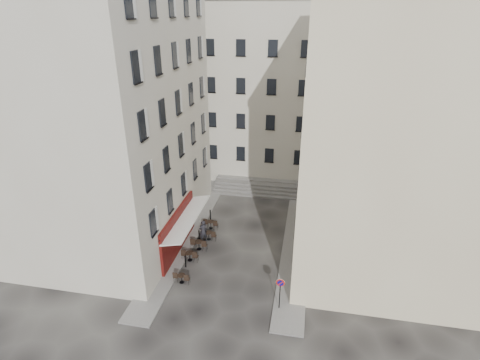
% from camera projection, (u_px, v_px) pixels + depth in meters
% --- Properties ---
extents(ground, '(90.00, 90.00, 0.00)m').
position_uv_depth(ground, '(232.00, 264.00, 27.75)').
color(ground, black).
rests_on(ground, ground).
extents(sidewalk_left, '(2.00, 22.00, 0.12)m').
position_uv_depth(sidewalk_left, '(190.00, 229.00, 32.08)').
color(sidewalk_left, slate).
rests_on(sidewalk_left, ground).
extents(sidewalk_right, '(2.00, 18.00, 0.12)m').
position_uv_depth(sidewalk_right, '(295.00, 247.00, 29.63)').
color(sidewalk_right, slate).
rests_on(sidewalk_right, ground).
extents(building_left, '(12.20, 16.20, 20.60)m').
position_uv_depth(building_left, '(102.00, 111.00, 27.98)').
color(building_left, '#BEB6A2').
rests_on(building_left, ground).
extents(building_right, '(12.20, 14.20, 18.60)m').
position_uv_depth(building_right, '(394.00, 138.00, 25.23)').
color(building_right, beige).
rests_on(building_right, ground).
extents(building_back, '(18.20, 10.20, 18.60)m').
position_uv_depth(building_back, '(258.00, 89.00, 41.07)').
color(building_back, '#BEB6A2').
rests_on(building_back, ground).
extents(cafe_storefront, '(1.74, 7.30, 3.50)m').
position_uv_depth(cafe_storefront, '(179.00, 229.00, 28.61)').
color(cafe_storefront, '#470A0B').
rests_on(cafe_storefront, ground).
extents(stone_steps, '(9.00, 3.15, 0.80)m').
position_uv_depth(stone_steps, '(257.00, 187.00, 38.83)').
color(stone_steps, '#5C5957').
rests_on(stone_steps, ground).
extents(bollard_near, '(0.12, 0.12, 0.98)m').
position_uv_depth(bollard_near, '(185.00, 261.00, 27.20)').
color(bollard_near, black).
rests_on(bollard_near, ground).
extents(bollard_mid, '(0.12, 0.12, 0.98)m').
position_uv_depth(bollard_mid, '(199.00, 235.00, 30.33)').
color(bollard_mid, black).
rests_on(bollard_mid, ground).
extents(bollard_far, '(0.12, 0.12, 0.98)m').
position_uv_depth(bollard_far, '(210.00, 214.00, 33.46)').
color(bollard_far, black).
rests_on(bollard_far, ground).
extents(no_parking_sign, '(0.54, 0.10, 2.35)m').
position_uv_depth(no_parking_sign, '(280.00, 288.00, 22.84)').
color(no_parking_sign, black).
rests_on(no_parking_sign, ground).
extents(bistro_table_a, '(1.17, 0.55, 0.82)m').
position_uv_depth(bistro_table_a, '(182.00, 278.00, 25.66)').
color(bistro_table_a, black).
rests_on(bistro_table_a, ground).
extents(bistro_table_b, '(1.30, 0.61, 0.91)m').
position_uv_depth(bistro_table_b, '(190.00, 255.00, 27.93)').
color(bistro_table_b, black).
rests_on(bistro_table_b, ground).
extents(bistro_table_c, '(1.34, 0.63, 0.94)m').
position_uv_depth(bistro_table_c, '(199.00, 244.00, 29.23)').
color(bistro_table_c, black).
rests_on(bistro_table_c, ground).
extents(bistro_table_d, '(1.26, 0.59, 0.89)m').
position_uv_depth(bistro_table_d, '(209.00, 235.00, 30.51)').
color(bistro_table_d, black).
rests_on(bistro_table_d, ground).
extents(bistro_table_e, '(1.26, 0.59, 0.89)m').
position_uv_depth(bistro_table_e, '(211.00, 224.00, 32.09)').
color(bistro_table_e, black).
rests_on(bistro_table_e, ground).
extents(pedestrian, '(0.83, 0.79, 1.91)m').
position_uv_depth(pedestrian, '(203.00, 231.00, 30.10)').
color(pedestrian, black).
rests_on(pedestrian, ground).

